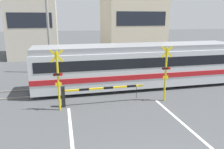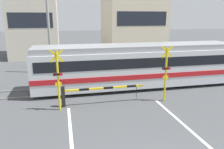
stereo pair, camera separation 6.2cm
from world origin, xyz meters
name	(u,v)px [view 2 (the right image)]	position (x,y,z in m)	size (l,w,h in m)	color
rail_track_near	(107,91)	(0.00, 9.16, 0.04)	(50.00, 0.10, 0.08)	gray
rail_track_far	(103,85)	(0.00, 10.60, 0.04)	(50.00, 0.10, 0.08)	gray
commuter_train	(138,64)	(2.36, 9.88, 1.61)	(14.17, 2.79, 2.99)	silver
crossing_barrier_near	(87,92)	(-1.52, 7.25, 0.76)	(4.68, 0.20, 1.16)	black
crossing_barrier_far	(116,67)	(1.52, 12.89, 0.76)	(4.68, 0.20, 1.16)	black
crossing_signal_left	(58,77)	(-3.01, 6.85, 1.80)	(0.68, 0.15, 3.26)	yellow
crossing_signal_right	(166,71)	(3.01, 6.85, 1.80)	(0.68, 0.15, 3.26)	yellow
pedestrian	(101,57)	(0.97, 16.86, 0.98)	(0.38, 0.22, 1.70)	brown
building_left_of_street	(35,23)	(-5.93, 25.32, 4.08)	(5.55, 7.74, 8.16)	beige
building_right_of_street	(132,22)	(6.90, 25.32, 4.23)	(7.48, 7.74, 8.46)	beige
utility_pole_streetside	(49,28)	(-3.76, 15.39, 3.88)	(0.22, 0.22, 7.75)	gray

